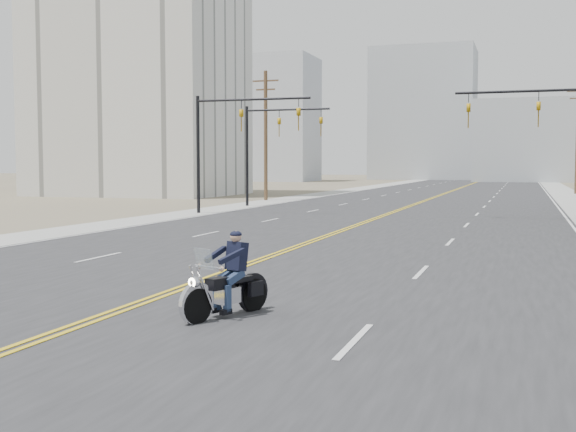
{
  "coord_description": "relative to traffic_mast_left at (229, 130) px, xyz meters",
  "views": [
    {
      "loc": [
        7.6,
        -7.42,
        2.91
      ],
      "look_at": [
        1.84,
        10.14,
        1.6
      ],
      "focal_mm": 45.0,
      "sensor_mm": 36.0,
      "label": 1
    }
  ],
  "objects": [
    {
      "name": "road",
      "position": [
        8.98,
        38.0,
        -4.93
      ],
      "size": [
        20.0,
        200.0,
        0.01
      ],
      "primitive_type": "cube",
      "color": "#303033",
      "rests_on": "ground"
    },
    {
      "name": "sidewalk_left",
      "position": [
        -2.52,
        38.0,
        -4.93
      ],
      "size": [
        3.0,
        200.0,
        0.01
      ],
      "primitive_type": "cube",
      "color": "#A5A5A0",
      "rests_on": "ground"
    },
    {
      "name": "sidewalk_right",
      "position": [
        20.48,
        38.0,
        -4.93
      ],
      "size": [
        3.0,
        200.0,
        0.01
      ],
      "primitive_type": "cube",
      "color": "#A5A5A0",
      "rests_on": "ground"
    },
    {
      "name": "traffic_mast_left",
      "position": [
        0.0,
        0.0,
        0.0
      ],
      "size": [
        7.1,
        0.26,
        7.0
      ],
      "color": "black",
      "rests_on": "ground"
    },
    {
      "name": "traffic_mast_right",
      "position": [
        17.95,
        0.0,
        0.0
      ],
      "size": [
        7.1,
        0.26,
        7.0
      ],
      "color": "black",
      "rests_on": "ground"
    },
    {
      "name": "traffic_mast_far",
      "position": [
        -0.33,
        8.0,
        -0.06
      ],
      "size": [
        6.1,
        0.26,
        7.0
      ],
      "color": "black",
      "rests_on": "ground"
    },
    {
      "name": "utility_pole_left",
      "position": [
        -3.52,
        16.0,
        0.54
      ],
      "size": [
        2.2,
        0.3,
        10.5
      ],
      "color": "brown",
      "rests_on": "ground"
    },
    {
      "name": "apartment_block",
      "position": [
        -19.02,
        23.0,
        10.06
      ],
      "size": [
        18.0,
        14.0,
        30.0
      ],
      "primitive_type": "cube",
      "color": "silver",
      "rests_on": "ground"
    },
    {
      "name": "haze_bldg_a",
      "position": [
        -26.02,
        83.0,
        6.06
      ],
      "size": [
        14.0,
        12.0,
        22.0
      ],
      "primitive_type": "cube",
      "color": "#B7BCC6",
      "rests_on": "ground"
    },
    {
      "name": "haze_bldg_b",
      "position": [
        16.98,
        93.0,
        2.06
      ],
      "size": [
        18.0,
        14.0,
        14.0
      ],
      "primitive_type": "cube",
      "color": "#ADB2B7",
      "rests_on": "ground"
    },
    {
      "name": "haze_bldg_d",
      "position": [
        -3.02,
        108.0,
        8.06
      ],
      "size": [
        20.0,
        15.0,
        26.0
      ],
      "primitive_type": "cube",
      "color": "#ADB2B7",
      "rests_on": "ground"
    },
    {
      "name": "haze_bldg_f",
      "position": [
        -41.02,
        98.0,
        3.06
      ],
      "size": [
        12.0,
        12.0,
        16.0
      ],
      "primitive_type": "cube",
      "color": "#ADB2B7",
      "rests_on": "ground"
    },
    {
      "name": "motorcyclist",
      "position": [
        11.2,
        -26.86,
        -4.11
      ],
      "size": [
        1.63,
        2.29,
        1.65
      ],
      "primitive_type": null,
      "rotation": [
        0.0,
        0.0,
        2.75
      ],
      "color": "black",
      "rests_on": "ground"
    }
  ]
}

